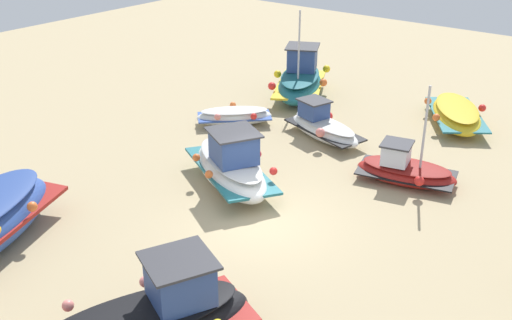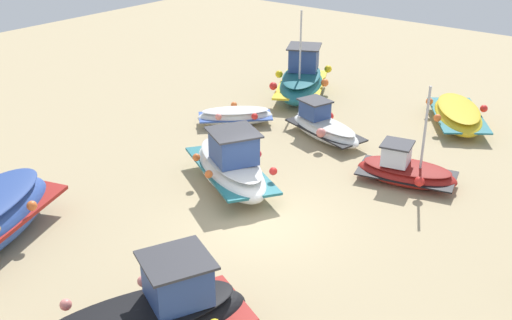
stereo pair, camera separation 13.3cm
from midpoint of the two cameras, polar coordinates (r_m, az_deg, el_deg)
ground_plane at (r=17.93m, az=0.52°, el=-5.71°), size 55.62×55.62×0.00m
fishing_boat_0 at (r=19.59m, az=-2.14°, el=-0.59°), size 3.62×4.66×2.06m
fishing_boat_1 at (r=23.46m, az=6.51°, el=3.11°), size 2.25×3.80×1.41m
fishing_boat_3 at (r=25.97m, az=18.47°, el=4.04°), size 4.50×3.75×0.90m
fishing_boat_4 at (r=24.69m, az=-1.79°, el=4.13°), size 2.94×2.95×0.76m
fishing_boat_7 at (r=20.52m, az=13.96°, el=-0.94°), size 2.08×3.49×3.43m
fishing_boat_8 at (r=27.89m, az=4.43°, el=7.41°), size 4.91×3.78×4.12m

